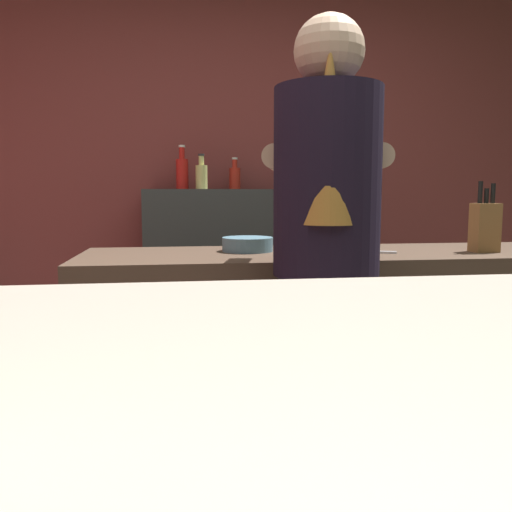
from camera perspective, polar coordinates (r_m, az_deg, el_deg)
wall_back at (r=3.50m, az=-3.25°, el=10.23°), size 5.20×0.10×2.70m
prep_counter at (r=2.27m, az=8.91°, el=-10.98°), size 2.10×0.60×0.91m
back_shelf at (r=3.25m, az=-4.08°, el=-3.04°), size 0.90×0.36×1.17m
bartender at (r=1.68m, az=7.72°, el=1.22°), size 0.48×0.55×1.69m
knife_block at (r=2.32m, az=23.88°, el=3.02°), size 0.10×0.08×0.29m
mixing_bowl at (r=2.16m, az=-0.94°, el=1.30°), size 0.21×0.21×0.06m
chefs_knife at (r=2.15m, az=12.02°, el=0.47°), size 0.23×0.12×0.01m
bottle_vinegar at (r=3.29m, az=-2.35°, el=8.66°), size 0.07×0.07×0.20m
bottle_hot_sauce at (r=3.21m, az=-8.12°, el=9.11°), size 0.07×0.07×0.26m
bottle_soy at (r=3.11m, az=-6.02°, el=8.79°), size 0.07×0.07×0.21m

